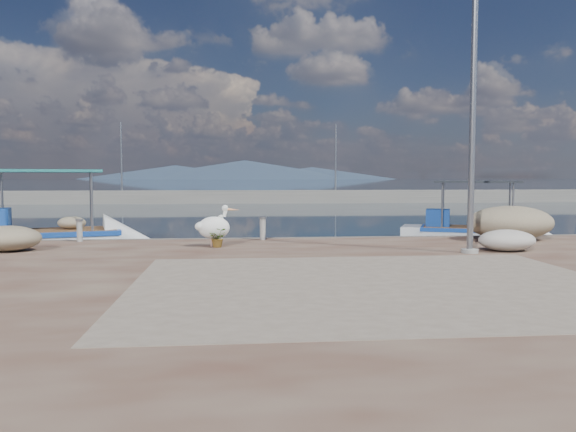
# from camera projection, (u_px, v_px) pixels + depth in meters

# --- Properties ---
(ground) EXTENTS (1400.00, 1400.00, 0.00)m
(ground) POSITION_uv_depth(u_px,v_px,m) (303.00, 282.00, 13.29)
(ground) COLOR #162635
(ground) RESTS_ON ground
(quay) EXTENTS (44.00, 22.00, 0.50)m
(quay) POSITION_uv_depth(u_px,v_px,m) (359.00, 348.00, 7.32)
(quay) COLOR #4C2A21
(quay) RESTS_ON ground
(quay_patch) EXTENTS (9.00, 7.00, 0.01)m
(quay_patch) POSITION_uv_depth(u_px,v_px,m) (376.00, 284.00, 10.37)
(quay_patch) COLOR gray
(quay_patch) RESTS_ON quay
(breakwater) EXTENTS (120.00, 2.20, 7.50)m
(breakwater) POSITION_uv_depth(u_px,v_px,m) (252.00, 197.00, 52.97)
(breakwater) COLOR gray
(breakwater) RESTS_ON ground
(mountains) EXTENTS (370.00, 280.00, 22.00)m
(mountains) POSITION_uv_depth(u_px,v_px,m) (240.00, 171.00, 658.57)
(mountains) COLOR #28384C
(mountains) RESTS_ON ground
(boat_left) EXTENTS (6.97, 3.81, 3.19)m
(boat_left) POSITION_uv_depth(u_px,v_px,m) (45.00, 242.00, 19.33)
(boat_left) COLOR white
(boat_left) RESTS_ON ground
(boat_right) EXTENTS (5.95, 3.88, 2.73)m
(boat_right) POSITION_uv_depth(u_px,v_px,m) (474.00, 236.00, 21.58)
(boat_right) COLOR white
(boat_right) RESTS_ON ground
(pelican) EXTENTS (1.23, 0.67, 1.18)m
(pelican) POSITION_uv_depth(u_px,v_px,m) (214.00, 227.00, 15.96)
(pelican) COLOR tan
(pelican) RESTS_ON quay
(lamp_post) EXTENTS (0.44, 0.96, 7.00)m
(lamp_post) POSITION_uv_depth(u_px,v_px,m) (472.00, 126.00, 14.45)
(lamp_post) COLOR gray
(lamp_post) RESTS_ON quay
(bollard_near) EXTENTS (0.24, 0.24, 0.74)m
(bollard_near) POSITION_uv_depth(u_px,v_px,m) (263.00, 227.00, 17.64)
(bollard_near) COLOR gray
(bollard_near) RESTS_ON quay
(bollard_far) EXTENTS (0.23, 0.23, 0.69)m
(bollard_far) POSITION_uv_depth(u_px,v_px,m) (80.00, 229.00, 17.20)
(bollard_far) COLOR gray
(bollard_far) RESTS_ON quay
(potted_plant) EXTENTS (0.52, 0.46, 0.55)m
(potted_plant) POSITION_uv_depth(u_px,v_px,m) (218.00, 238.00, 15.79)
(potted_plant) COLOR #33722D
(potted_plant) RESTS_ON quay
(net_pile_d) EXTENTS (1.53, 1.15, 0.57)m
(net_pile_d) POSITION_uv_depth(u_px,v_px,m) (507.00, 240.00, 15.02)
(net_pile_d) COLOR beige
(net_pile_d) RESTS_ON quay
(net_pile_b) EXTENTS (1.75, 1.36, 0.68)m
(net_pile_b) POSITION_uv_depth(u_px,v_px,m) (7.00, 238.00, 14.96)
(net_pile_b) COLOR tan
(net_pile_b) RESTS_ON quay
(net_pile_c) EXTENTS (2.74, 1.96, 1.08)m
(net_pile_c) POSITION_uv_depth(u_px,v_px,m) (510.00, 223.00, 17.64)
(net_pile_c) COLOR tan
(net_pile_c) RESTS_ON quay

